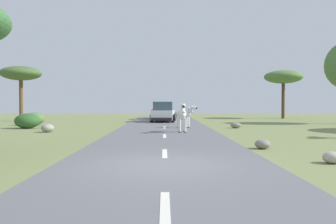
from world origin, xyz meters
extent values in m
plane|color=olive|center=(0.00, 0.00, 0.00)|extent=(90.00, 90.00, 0.00)
cube|color=slate|center=(0.07, 0.00, 0.03)|extent=(6.00, 64.00, 0.05)
cube|color=silver|center=(0.07, -4.00, 0.05)|extent=(0.16, 2.00, 0.01)
cube|color=silver|center=(0.07, 2.00, 0.05)|extent=(0.16, 2.00, 0.01)
cube|color=silver|center=(0.07, 8.00, 0.05)|extent=(0.16, 2.00, 0.01)
cube|color=silver|center=(0.07, 14.00, 0.05)|extent=(0.16, 2.00, 0.01)
cube|color=silver|center=(0.07, 20.00, 0.05)|extent=(0.16, 2.00, 0.01)
cube|color=silver|center=(0.07, 26.00, 0.05)|extent=(0.16, 2.00, 0.01)
ellipsoid|color=silver|center=(1.06, 10.30, 1.07)|extent=(0.50, 1.17, 0.55)
cylinder|color=silver|center=(0.93, 9.92, 0.44)|extent=(0.12, 0.12, 0.79)
cylinder|color=#28231E|center=(0.93, 9.92, 0.08)|extent=(0.14, 0.14, 0.05)
cylinder|color=silver|center=(1.22, 9.93, 0.44)|extent=(0.12, 0.12, 0.79)
cylinder|color=#28231E|center=(1.22, 9.93, 0.08)|extent=(0.14, 0.14, 0.05)
cylinder|color=silver|center=(0.91, 10.68, 0.44)|extent=(0.12, 0.12, 0.79)
cylinder|color=#28231E|center=(0.91, 10.68, 0.08)|extent=(0.14, 0.14, 0.05)
cylinder|color=silver|center=(1.20, 10.68, 0.44)|extent=(0.12, 0.12, 0.79)
cylinder|color=#28231E|center=(1.20, 10.68, 0.08)|extent=(0.14, 0.14, 0.05)
cylinder|color=silver|center=(1.08, 9.75, 1.35)|extent=(0.22, 0.42, 0.46)
cube|color=black|center=(1.08, 9.75, 1.44)|extent=(0.05, 0.38, 0.32)
ellipsoid|color=silver|center=(1.09, 9.48, 1.52)|extent=(0.23, 0.51, 0.25)
ellipsoid|color=black|center=(1.10, 9.28, 1.50)|extent=(0.15, 0.18, 0.15)
cone|color=silver|center=(1.01, 9.60, 1.65)|extent=(0.10, 0.10, 0.15)
cone|color=silver|center=(1.16, 9.61, 1.65)|extent=(0.10, 0.10, 0.15)
cylinder|color=black|center=(1.05, 10.88, 0.96)|extent=(0.05, 0.16, 0.47)
ellipsoid|color=silver|center=(1.33, 13.87, 0.97)|extent=(1.11, 0.84, 0.49)
cylinder|color=silver|center=(1.57, 13.60, 0.40)|extent=(0.14, 0.14, 0.71)
cylinder|color=#28231E|center=(1.57, 13.60, 0.07)|extent=(0.16, 0.16, 0.05)
cylinder|color=silver|center=(1.69, 13.84, 0.40)|extent=(0.14, 0.14, 0.71)
cylinder|color=#28231E|center=(1.69, 13.84, 0.07)|extent=(0.16, 0.16, 0.05)
cylinder|color=silver|center=(0.97, 13.91, 0.40)|extent=(0.14, 0.14, 0.71)
cylinder|color=#28231E|center=(0.97, 13.91, 0.07)|extent=(0.16, 0.16, 0.05)
cylinder|color=silver|center=(1.09, 14.15, 0.40)|extent=(0.14, 0.14, 0.71)
cylinder|color=#28231E|center=(1.09, 14.15, 0.07)|extent=(0.16, 0.16, 0.05)
cylinder|color=silver|center=(1.77, 13.65, 1.22)|extent=(0.42, 0.34, 0.42)
cube|color=black|center=(1.77, 13.65, 1.30)|extent=(0.32, 0.19, 0.29)
ellipsoid|color=silver|center=(1.99, 13.54, 1.37)|extent=(0.49, 0.37, 0.23)
ellipsoid|color=black|center=(2.15, 13.45, 1.36)|extent=(0.20, 0.19, 0.14)
cone|color=silver|center=(1.86, 13.53, 1.49)|extent=(0.11, 0.11, 0.13)
cone|color=silver|center=(1.92, 13.65, 1.49)|extent=(0.11, 0.11, 0.13)
cylinder|color=black|center=(0.87, 14.11, 0.87)|extent=(0.15, 0.10, 0.42)
cube|color=red|center=(-0.17, 26.68, 0.63)|extent=(2.08, 4.31, 0.80)
cube|color=#334751|center=(-0.18, 26.48, 1.41)|extent=(1.78, 2.30, 0.76)
cube|color=black|center=(-0.03, 28.83, 0.36)|extent=(1.72, 0.27, 0.24)
cylinder|color=black|center=(0.82, 27.96, 0.39)|extent=(0.26, 0.69, 0.68)
cylinder|color=black|center=(-0.98, 28.08, 0.39)|extent=(0.26, 0.69, 0.68)
cylinder|color=black|center=(0.64, 25.27, 0.39)|extent=(0.26, 0.69, 0.68)
cylinder|color=black|center=(-1.16, 25.39, 0.39)|extent=(0.26, 0.69, 0.68)
cube|color=silver|center=(-0.03, 21.36, 0.63)|extent=(2.09, 4.32, 0.80)
cube|color=#334751|center=(-0.01, 21.56, 1.41)|extent=(1.79, 2.31, 0.76)
cube|color=black|center=(-0.18, 19.21, 0.36)|extent=(1.72, 0.28, 0.24)
cylinder|color=black|center=(-1.02, 20.08, 0.39)|extent=(0.27, 0.69, 0.68)
cylinder|color=black|center=(0.78, 19.95, 0.39)|extent=(0.27, 0.69, 0.68)
cylinder|color=black|center=(-0.83, 22.77, 0.39)|extent=(0.27, 0.69, 0.68)
cylinder|color=black|center=(0.97, 22.64, 0.39)|extent=(0.27, 0.69, 0.68)
cylinder|color=#4C3823|center=(12.86, 28.26, 1.88)|extent=(0.34, 0.34, 3.77)
ellipsoid|color=#4C7038|center=(12.86, 28.26, 4.48)|extent=(4.07, 4.07, 1.42)
cylinder|color=brown|center=(-13.15, 23.10, 1.88)|extent=(0.34, 0.34, 3.76)
ellipsoid|color=#425B2D|center=(-13.15, 23.10, 4.41)|extent=(3.70, 3.70, 1.29)
ellipsoid|color=#4C7038|center=(-9.82, 17.17, 0.48)|extent=(1.61, 1.45, 0.96)
ellipsoid|color=#2D5628|center=(-9.03, 13.93, 0.50)|extent=(1.66, 1.50, 1.00)
ellipsoid|color=gray|center=(-6.71, 10.94, 0.24)|extent=(0.73, 0.80, 0.48)
ellipsoid|color=gray|center=(3.71, 3.49, 0.17)|extent=(0.57, 0.62, 0.35)
ellipsoid|color=gray|center=(4.87, 14.09, 0.19)|extent=(0.73, 0.63, 0.39)
ellipsoid|color=#A89E8C|center=(4.80, 0.35, 0.17)|extent=(0.53, 0.54, 0.33)
camera|label=1|loc=(0.06, -9.47, 1.71)|focal=37.65mm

